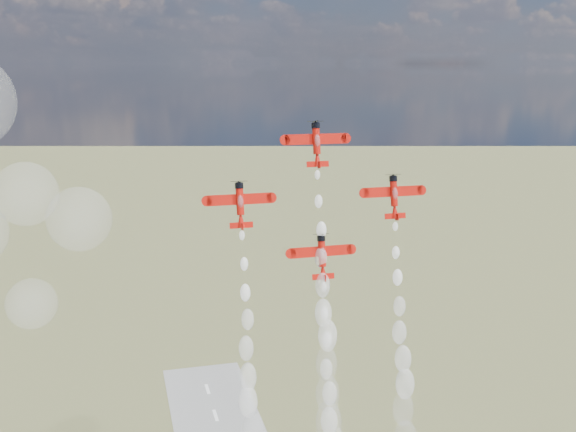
# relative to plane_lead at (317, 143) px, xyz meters

# --- Properties ---
(plane_lead) EXTENTS (11.86, 4.11, 8.38)m
(plane_lead) POSITION_rel_plane_lead_xyz_m (0.00, 0.00, 0.00)
(plane_lead) COLOR #B81108
(plane_lead) RESTS_ON ground
(plane_left) EXTENTS (11.86, 4.11, 8.38)m
(plane_left) POSITION_rel_plane_lead_xyz_m (-14.95, -2.09, -10.26)
(plane_left) COLOR #B81108
(plane_left) RESTS_ON ground
(plane_right) EXTENTS (11.86, 4.11, 8.38)m
(plane_right) POSITION_rel_plane_lead_xyz_m (14.95, -2.09, -10.26)
(plane_right) COLOR #B81108
(plane_right) RESTS_ON ground
(plane_slot) EXTENTS (11.86, 4.11, 8.38)m
(plane_slot) POSITION_rel_plane_lead_xyz_m (0.00, -4.18, -20.52)
(plane_slot) COLOR #B81108
(plane_slot) RESTS_ON ground
(smoke_trail_lead) EXTENTS (5.75, 14.02, 53.58)m
(smoke_trail_lead) POSITION_rel_plane_lead_xyz_m (-0.06, -9.44, -45.33)
(smoke_trail_lead) COLOR white
(smoke_trail_lead) RESTS_ON plane_lead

